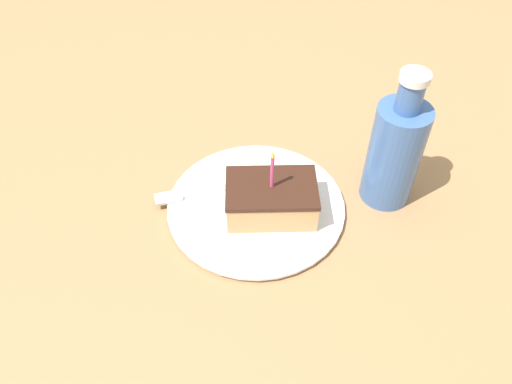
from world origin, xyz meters
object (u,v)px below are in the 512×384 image
fork (205,191)px  bottle (395,151)px  plate (256,206)px  cake_slice (271,199)px

fork → bottle: size_ratio=0.81×
plate → cake_slice: cake_slice is taller
fork → plate: bearing=-108.4°
plate → fork: bearing=71.6°
plate → fork: 0.09m
plate → cake_slice: 0.04m
plate → cake_slice: bearing=-122.2°
fork → bottle: 0.31m
cake_slice → bottle: 0.20m
plate → cake_slice: size_ratio=2.04×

